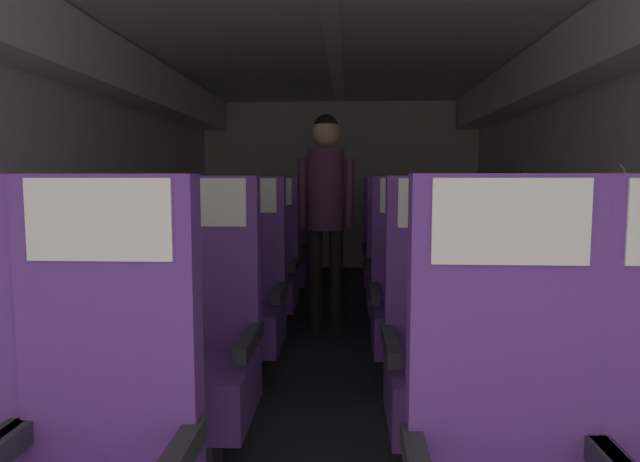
{
  "coord_description": "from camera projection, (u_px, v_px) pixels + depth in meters",
  "views": [
    {
      "loc": [
        0.12,
        0.18,
        1.18
      ],
      "look_at": [
        -0.09,
        4.16,
        0.79
      ],
      "focal_mm": 30.45,
      "sensor_mm": 36.0,
      "label": 1
    }
  ],
  "objects": [
    {
      "name": "ground",
      "position": [
        330.0,
        359.0,
        3.58
      ],
      "size": [
        3.85,
        7.74,
        0.02
      ],
      "primitive_type": "cube",
      "color": "#23282D"
    },
    {
      "name": "fuselage_shell",
      "position": [
        332.0,
        115.0,
        3.71
      ],
      "size": [
        3.73,
        7.39,
        2.23
      ],
      "color": "silver",
      "rests_on": "ground"
    },
    {
      "name": "seat_b_left_window",
      "position": [
        90.0,
        346.0,
        2.22
      ],
      "size": [
        0.48,
        0.48,
        1.19
      ],
      "color": "#38383D",
      "rests_on": "ground"
    },
    {
      "name": "seat_b_left_aisle",
      "position": [
        200.0,
        347.0,
        2.21
      ],
      "size": [
        0.48,
        0.48,
        1.19
      ],
      "color": "#38383D",
      "rests_on": "ground"
    },
    {
      "name": "seat_b_right_aisle",
      "position": [
        557.0,
        355.0,
        2.12
      ],
      "size": [
        0.48,
        0.48,
        1.19
      ],
      "color": "#38383D",
      "rests_on": "ground"
    },
    {
      "name": "seat_b_right_window",
      "position": [
        443.0,
        352.0,
        2.15
      ],
      "size": [
        0.48,
        0.48,
        1.19
      ],
      "color": "#38383D",
      "rests_on": "ground"
    },
    {
      "name": "seat_c_left_window",
      "position": [
        168.0,
        296.0,
        3.17
      ],
      "size": [
        0.48,
        0.48,
        1.19
      ],
      "color": "#38383D",
      "rests_on": "ground"
    },
    {
      "name": "seat_c_left_aisle",
      "position": [
        244.0,
        298.0,
        3.13
      ],
      "size": [
        0.48,
        0.48,
        1.19
      ],
      "color": "#38383D",
      "rests_on": "ground"
    },
    {
      "name": "seat_c_right_aisle",
      "position": [
        491.0,
        300.0,
        3.06
      ],
      "size": [
        0.48,
        0.48,
        1.19
      ],
      "color": "#38383D",
      "rests_on": "ground"
    },
    {
      "name": "seat_c_right_window",
      "position": [
        411.0,
        299.0,
        3.09
      ],
      "size": [
        0.48,
        0.48,
        1.19
      ],
      "color": "#38383D",
      "rests_on": "ground"
    },
    {
      "name": "seat_d_left_window",
      "position": [
        210.0,
        269.0,
        4.12
      ],
      "size": [
        0.48,
        0.48,
        1.19
      ],
      "color": "#38383D",
      "rests_on": "ground"
    },
    {
      "name": "seat_d_left_aisle",
      "position": [
        267.0,
        270.0,
        4.09
      ],
      "size": [
        0.48,
        0.48,
        1.19
      ],
      "color": "#38383D",
      "rests_on": "ground"
    },
    {
      "name": "seat_d_right_aisle",
      "position": [
        458.0,
        272.0,
        4.0
      ],
      "size": [
        0.48,
        0.48,
        1.19
      ],
      "color": "#38383D",
      "rests_on": "ground"
    },
    {
      "name": "seat_d_right_window",
      "position": [
        397.0,
        271.0,
        4.04
      ],
      "size": [
        0.48,
        0.48,
        1.19
      ],
      "color": "#38383D",
      "rests_on": "ground"
    },
    {
      "name": "seat_e_left_window",
      "position": [
        234.0,
        253.0,
        5.05
      ],
      "size": [
        0.48,
        0.48,
        1.19
      ],
      "color": "#38383D",
      "rests_on": "ground"
    },
    {
      "name": "seat_e_left_aisle",
      "position": [
        283.0,
        253.0,
        5.01
      ],
      "size": [
        0.48,
        0.48,
        1.19
      ],
      "color": "#38383D",
      "rests_on": "ground"
    },
    {
      "name": "seat_e_right_aisle",
      "position": [
        437.0,
        254.0,
        4.96
      ],
      "size": [
        0.48,
        0.48,
        1.19
      ],
      "color": "#38383D",
      "rests_on": "ground"
    },
    {
      "name": "seat_e_right_window",
      "position": [
        388.0,
        254.0,
        4.98
      ],
      "size": [
        0.48,
        0.48,
        1.19
      ],
      "color": "#38383D",
      "rests_on": "ground"
    },
    {
      "name": "flight_attendant",
      "position": [
        326.0,
        197.0,
        4.17
      ],
      "size": [
        0.43,
        0.28,
        1.67
      ],
      "rotation": [
        0.0,
        0.0,
        -0.12
      ],
      "color": "black",
      "rests_on": "ground"
    }
  ]
}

